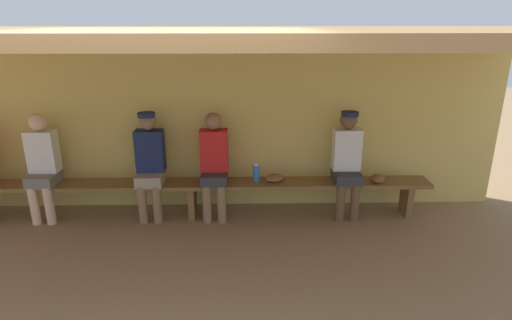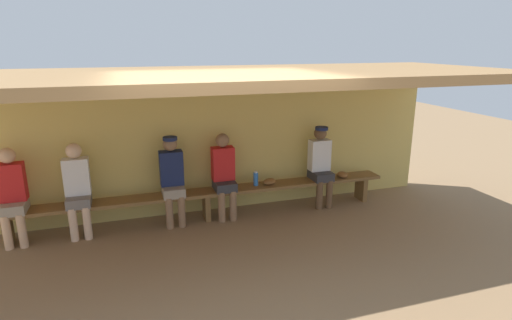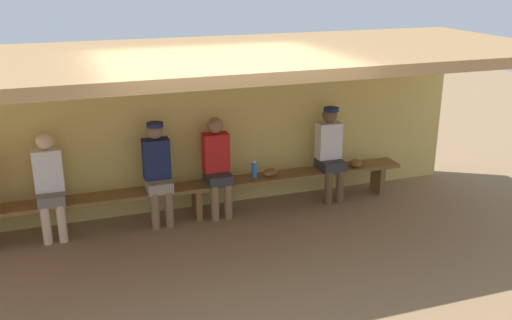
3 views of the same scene
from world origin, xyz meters
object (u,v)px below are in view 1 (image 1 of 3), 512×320
(baseball_glove_worn, at_px, (378,178))
(baseball_glove_dark_brown, at_px, (274,178))
(player_in_red, at_px, (214,162))
(water_bottle_orange, at_px, (256,173))
(player_leftmost, at_px, (150,161))
(bench, at_px, (192,188))
(player_near_post, at_px, (347,159))
(player_shirtless_tan, at_px, (42,163))

(baseball_glove_worn, distance_m, baseball_glove_dark_brown, 1.30)
(player_in_red, distance_m, water_bottle_orange, 0.55)
(baseball_glove_dark_brown, bearing_deg, player_leftmost, -26.71)
(bench, relative_size, baseball_glove_dark_brown, 25.00)
(player_leftmost, relative_size, baseball_glove_dark_brown, 5.60)
(baseball_glove_dark_brown, bearing_deg, player_near_post, 152.86)
(bench, xyz_separation_m, water_bottle_orange, (0.81, 0.02, 0.18))
(player_leftmost, bearing_deg, player_shirtless_tan, -179.98)
(water_bottle_orange, relative_size, baseball_glove_worn, 0.98)
(player_near_post, relative_size, water_bottle_orange, 5.71)
(player_leftmost, height_order, baseball_glove_dark_brown, player_leftmost)
(baseball_glove_worn, bearing_deg, player_leftmost, 113.11)
(player_near_post, bearing_deg, bench, -179.89)
(player_shirtless_tan, height_order, player_leftmost, player_leftmost)
(player_near_post, relative_size, baseball_glove_worn, 5.60)
(player_shirtless_tan, relative_size, water_bottle_orange, 5.67)
(baseball_glove_worn, bearing_deg, water_bottle_orange, 112.00)
(bench, xyz_separation_m, player_near_post, (1.94, 0.00, 0.36))
(player_near_post, relative_size, player_in_red, 1.01)
(player_in_red, xyz_separation_m, baseball_glove_dark_brown, (0.75, 0.00, -0.22))
(water_bottle_orange, bearing_deg, bench, -178.72)
(player_shirtless_tan, distance_m, baseball_glove_dark_brown, 2.86)
(player_shirtless_tan, relative_size, player_in_red, 1.00)
(bench, bearing_deg, baseball_glove_dark_brown, 0.43)
(player_in_red, height_order, water_bottle_orange, player_in_red)
(player_near_post, relative_size, baseball_glove_dark_brown, 5.60)
(player_near_post, xyz_separation_m, water_bottle_orange, (-1.13, 0.01, -0.17))
(player_in_red, bearing_deg, player_near_post, 0.02)
(water_bottle_orange, bearing_deg, baseball_glove_dark_brown, -2.60)
(player_near_post, height_order, baseball_glove_worn, player_near_post)
(player_leftmost, height_order, baseball_glove_worn, player_leftmost)
(bench, height_order, player_near_post, player_near_post)
(player_in_red, distance_m, baseball_glove_worn, 2.06)
(water_bottle_orange, xyz_separation_m, baseball_glove_dark_brown, (0.23, -0.01, -0.07))
(player_shirtless_tan, bearing_deg, baseball_glove_worn, -0.44)
(bench, bearing_deg, player_shirtless_tan, 179.90)
(player_in_red, height_order, baseball_glove_dark_brown, player_in_red)
(baseball_glove_dark_brown, bearing_deg, player_shirtless_tan, -26.77)
(baseball_glove_worn, relative_size, baseball_glove_dark_brown, 1.00)
(player_shirtless_tan, bearing_deg, bench, -0.10)
(player_in_red, bearing_deg, bench, -179.40)
(player_shirtless_tan, bearing_deg, baseball_glove_dark_brown, 0.10)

